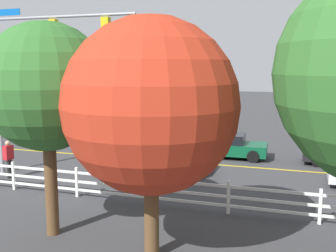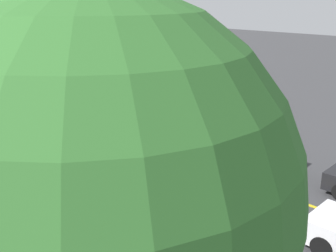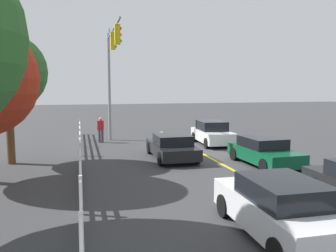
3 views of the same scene
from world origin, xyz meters
name	(u,v)px [view 1 (image 1 of 3)]	position (x,y,z in m)	size (l,w,h in m)	color
ground_plane	(164,161)	(0.00, 0.00, 0.00)	(120.00, 120.00, 0.00)	#38383A
lane_center_stripe	(240,166)	(-4.00, 0.00, 0.00)	(28.00, 0.16, 0.01)	gold
signal_assembly	(34,61)	(4.47, 4.48, 5.19)	(6.94, 0.38, 7.41)	gray
car_0	(125,138)	(3.03, -1.74, 0.73)	(4.15, 2.06, 1.50)	silver
car_2	(163,158)	(-0.58, 1.97, 0.62)	(4.34, 2.08, 1.27)	black
car_4	(228,146)	(-3.05, -1.84, 0.65)	(4.10, 1.97, 1.31)	#0C4C2D
pedestrian	(9,158)	(5.57, 5.19, 0.93)	(0.32, 0.44, 1.69)	#3F3F42
white_rail_fence	(187,192)	(-3.00, 6.54, 0.60)	(26.10, 0.10, 1.15)	white
tree_1	(151,106)	(-3.02, 10.15, 3.96)	(4.44, 4.44, 6.19)	brown
tree_2	(47,87)	(0.25, 9.74, 4.35)	(3.65, 3.65, 6.20)	brown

